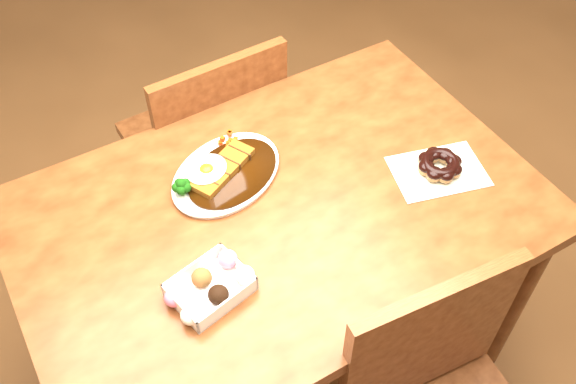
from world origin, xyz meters
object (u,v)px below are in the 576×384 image
katsu_curry_plate (224,172)px  donut_box (210,287)px  table (280,234)px  pon_de_ring (440,166)px  chair_far (209,143)px

katsu_curry_plate → donut_box: (-0.17, -0.28, 0.01)m
katsu_curry_plate → donut_box: size_ratio=1.87×
table → donut_box: (-0.24, -0.12, 0.12)m
table → katsu_curry_plate: 0.20m
donut_box → pon_de_ring: donut_box is taller
chair_far → donut_box: bearing=64.7°
table → pon_de_ring: size_ratio=4.73×
pon_de_ring → katsu_curry_plate: bearing=151.4°
table → pon_de_ring: (0.39, -0.09, 0.12)m
katsu_curry_plate → donut_box: katsu_curry_plate is taller
chair_far → pon_de_ring: chair_far is taller
table → chair_far: 0.56m
katsu_curry_plate → donut_box: bearing=-121.4°
donut_box → pon_de_ring: 0.63m
table → pon_de_ring: 0.42m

